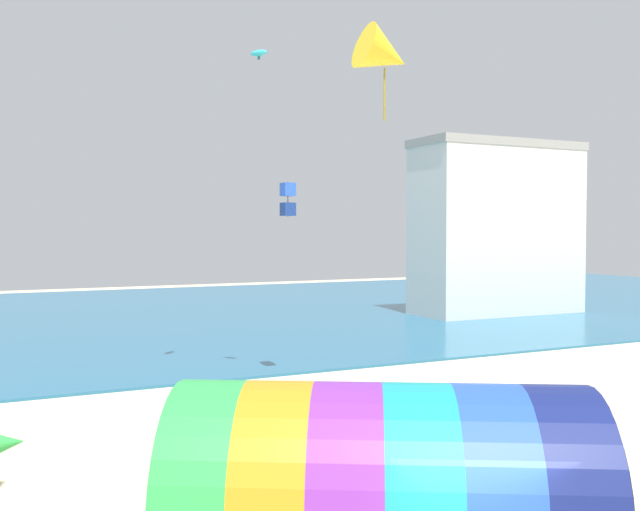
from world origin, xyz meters
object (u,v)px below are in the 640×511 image
kite_yellow_delta (385,55)px  kite_blue_box (288,199)px  giant_inflatable_tube (384,496)px  beach_flag (5,452)px  kite_cyan_parafoil (259,53)px

kite_yellow_delta → kite_blue_box: kite_yellow_delta is taller
giant_inflatable_tube → beach_flag: size_ratio=2.51×
beach_flag → kite_blue_box: bearing=52.8°
kite_yellow_delta → giant_inflatable_tube: bearing=-120.5°
beach_flag → giant_inflatable_tube: bearing=-20.7°
giant_inflatable_tube → kite_yellow_delta: bearing=59.5°
kite_yellow_delta → kite_blue_box: (3.55, 12.41, -1.82)m
giant_inflatable_tube → kite_cyan_parafoil: size_ratio=9.56×
kite_cyan_parafoil → kite_yellow_delta: bearing=-101.0°
kite_yellow_delta → kite_blue_box: 13.03m
kite_yellow_delta → kite_cyan_parafoil: size_ratio=2.30×
giant_inflatable_tube → kite_yellow_delta: (1.00, 1.70, 6.58)m
kite_blue_box → beach_flag: kite_blue_box is taller
kite_yellow_delta → kite_cyan_parafoil: bearing=79.0°
giant_inflatable_tube → kite_cyan_parafoil: kite_cyan_parafoil is taller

